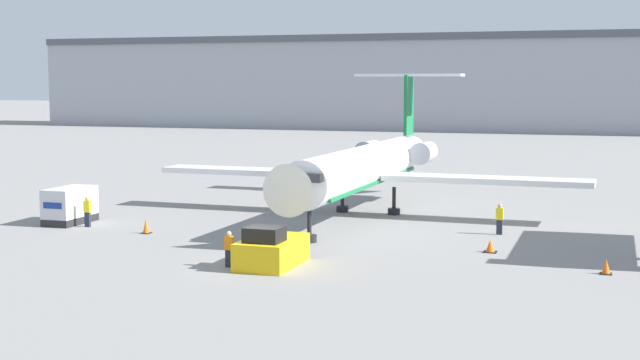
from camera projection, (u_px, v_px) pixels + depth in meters
name	position (u px, v px, depth m)	size (l,w,h in m)	color
ground_plane	(258.00, 269.00, 41.15)	(600.00, 600.00, 0.00)	gray
terminal_building	(522.00, 82.00, 153.44)	(180.00, 16.80, 16.73)	#9EA3AD
airplane_main	(365.00, 166.00, 57.38)	(28.52, 26.47, 9.18)	white
pushback_tug	(271.00, 250.00, 41.69)	(2.37, 4.21, 2.00)	yellow
luggage_cart	(70.00, 206.00, 54.11)	(1.80, 3.54, 2.19)	#232326
worker_near_tug	(229.00, 248.00, 41.39)	(0.40, 0.24, 1.70)	#232838
worker_by_wing	(500.00, 218.00, 50.18)	(0.40, 0.25, 1.77)	#232838
worker_on_apron	(87.00, 211.00, 52.84)	(0.40, 0.26, 1.83)	#232838
traffic_cone_left	(146.00, 227.00, 50.62)	(0.52, 0.52, 0.82)	black
traffic_cone_right	(490.00, 246.00, 45.04)	(0.65, 0.65, 0.65)	black
traffic_cone_mid	(606.00, 267.00, 39.94)	(0.53, 0.53, 0.69)	black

